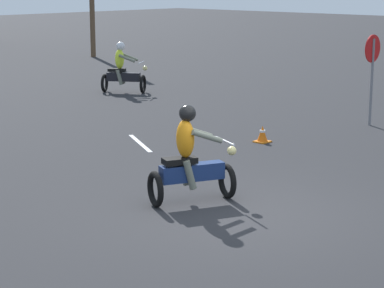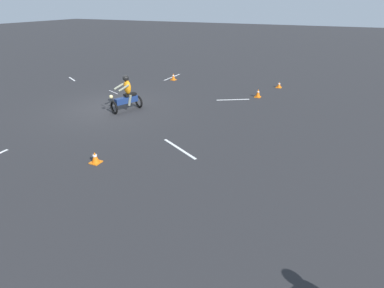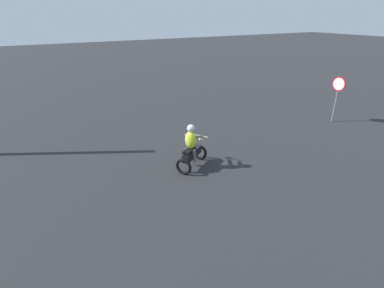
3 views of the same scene
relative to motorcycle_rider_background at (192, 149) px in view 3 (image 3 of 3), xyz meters
name	(u,v)px [view 3 (image 3 of 3)]	position (x,y,z in m)	size (l,w,h in m)	color
motorcycle_rider_background	(192,149)	(0.00, 0.00, 0.00)	(1.27, 1.50, 1.66)	black
stop_sign	(338,90)	(0.60, -8.77, 0.91)	(0.70, 0.08, 2.30)	slate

